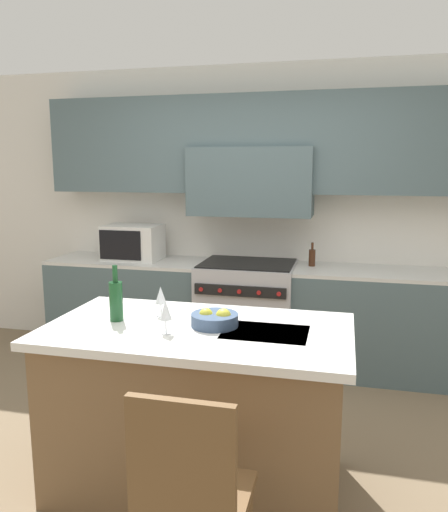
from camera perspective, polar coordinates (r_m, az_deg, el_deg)
The scene contains 12 objects.
ground_plane at distance 3.26m, azimuth -3.60°, elevation -22.98°, with size 10.00×10.00×0.00m, color #7A664C.
back_cabinetry at distance 4.64m, azimuth 3.42°, elevation 7.96°, with size 10.00×0.46×2.70m.
back_counter at distance 4.58m, azimuth 2.71°, elevation -6.64°, with size 3.77×0.62×0.92m.
range_stove at distance 4.56m, azimuth 2.66°, elevation -6.56°, with size 0.85×0.70×0.94m.
microwave at distance 4.77m, azimuth -10.37°, elevation 1.53°, with size 0.52×0.37×0.33m.
kitchen_island at distance 2.88m, azimuth -2.94°, elevation -16.85°, with size 1.64×0.91×0.94m.
island_chair at distance 2.09m, azimuth -3.88°, elevation -25.44°, with size 0.42×0.40×0.99m.
wine_bottle at distance 2.84m, azimuth -12.24°, elevation -4.91°, with size 0.07×0.07×0.31m.
wine_glass_near at distance 2.57m, azimuth -6.69°, elevation -6.31°, with size 0.06×0.06×0.17m.
wine_glass_far at distance 2.88m, azimuth -7.25°, elevation -4.57°, with size 0.06×0.06×0.17m.
fruit_bowl at distance 2.70m, azimuth -1.04°, elevation -7.22°, with size 0.25×0.25×0.10m.
oil_bottle_on_counter at distance 4.47m, azimuth 10.03°, elevation -0.13°, with size 0.06×0.06×0.21m.
Camera 1 is at (0.83, -2.60, 1.78)m, focal length 35.00 mm.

